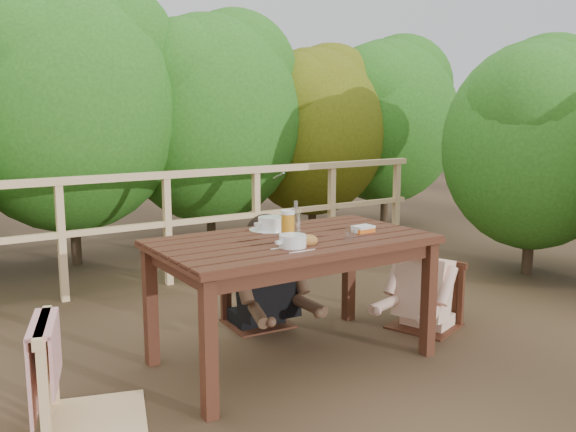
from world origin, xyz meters
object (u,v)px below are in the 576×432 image
woman (256,239)px  tumbler (349,237)px  soup_near (293,242)px  chair_right (426,267)px  chair_left (91,323)px  table (292,301)px  butter_tub (363,230)px  chair_far (257,266)px  bottle (296,219)px  beer_glass (288,224)px  diner_right (430,248)px  bread_roll (308,241)px  soup_far (271,224)px

woman → tumbler: bearing=99.7°
woman → soup_near: 0.97m
chair_right → tumbler: (-0.88, -0.22, 0.36)m
tumbler → chair_right: bearing=14.2°
chair_left → soup_near: chair_left is taller
chair_left → tumbler: (1.49, -0.14, 0.29)m
table → butter_tub: (0.46, -0.10, 0.41)m
woman → butter_tub: (0.32, -0.79, 0.16)m
tumbler → butter_tub: (0.23, 0.15, -0.01)m
butter_tub → chair_far: bearing=109.3°
bottle → butter_tub: bottle is taller
chair_far → beer_glass: bearing=-98.1°
beer_glass → chair_far: bearing=78.1°
chair_left → tumbler: 1.52m
bottle → soup_near: bearing=-126.7°
beer_glass → diner_right: bearing=-5.1°
chair_far → beer_glass: size_ratio=5.10×
soup_near → butter_tub: 0.62m
beer_glass → woman: bearing=78.5°
table → beer_glass: 0.47m
beer_glass → chair_left: bearing=-171.9°
woman → beer_glass: bearing=82.2°
beer_glass → tumbler: size_ratio=2.39×
chair_left → bread_roll: bearing=-77.8°
soup_far → bread_roll: 0.51m
chair_right → beer_glass: size_ratio=5.14×
soup_near → tumbler: size_ratio=3.64×
chair_right → soup_near: chair_right is taller
diner_right → butter_tub: (-0.68, -0.07, 0.21)m
bread_roll → tumbler: 0.27m
bottle → chair_right: bearing=-4.0°
woman → bottle: size_ratio=5.50×
woman → soup_far: 0.45m
soup_far → bottle: size_ratio=1.25×
beer_glass → bottle: bearing=-32.1°
woman → chair_far: bearing=93.7°
beer_glass → tumbler: beer_glass is taller
butter_tub → soup_far: bearing=134.1°
bread_roll → tumbler: bearing=-8.4°
chair_right → soup_near: 1.32m
chair_right → bread_roll: bearing=-100.3°
diner_right → soup_near: bearing=79.3°
soup_near → butter_tub: size_ratio=1.95×
woman → bread_roll: bearing=83.0°
woman → bread_roll: (-0.17, -0.90, 0.16)m
chair_far → chair_right: chair_right is taller
chair_right → bread_roll: size_ratio=7.20×
tumbler → bottle: bearing=121.8°
table → bread_roll: (-0.03, -0.21, 0.42)m
chair_left → butter_tub: (1.71, 0.01, 0.28)m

